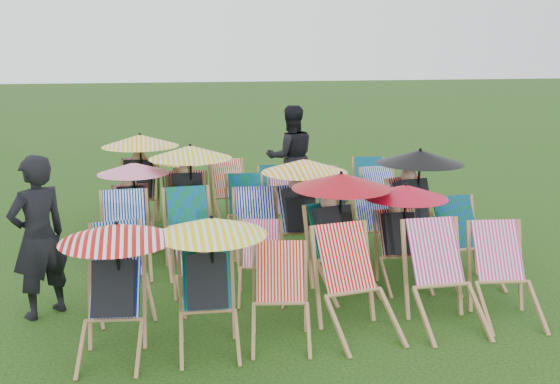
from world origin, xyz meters
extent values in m
plane|color=black|center=(0.00, 0.00, 0.00)|extent=(100.00, 100.00, 0.00)
cube|color=#0819A8|center=(-2.05, -1.98, 0.61)|extent=(0.50, 0.40, 0.55)
cube|color=black|center=(-2.06, -2.02, 0.61)|extent=(0.43, 0.44, 0.57)
sphere|color=tan|center=(-2.05, -1.93, 0.91)|extent=(0.20, 0.20, 0.20)
cylinder|color=black|center=(-2.01, -2.07, 0.86)|extent=(0.03, 0.03, 0.67)
cone|color=red|center=(-2.01, -2.07, 1.16)|extent=(1.05, 1.05, 0.16)
cube|color=#0B7740|center=(-1.20, -1.97, 0.61)|extent=(0.48, 0.36, 0.55)
cube|color=black|center=(-1.20, -2.02, 0.61)|extent=(0.40, 0.42, 0.57)
sphere|color=tan|center=(-1.19, -1.92, 0.91)|extent=(0.20, 0.20, 0.20)
cylinder|color=black|center=(-1.14, -2.06, 0.86)|extent=(0.03, 0.03, 0.67)
cone|color=yellow|center=(-1.14, -2.06, 1.17)|extent=(1.05, 1.05, 0.16)
cube|color=red|center=(-0.46, -1.94, 0.62)|extent=(0.52, 0.42, 0.56)
cube|color=red|center=(0.23, -1.91, 0.71)|extent=(0.59, 0.47, 0.64)
cube|color=#D32A8C|center=(1.22, -1.92, 0.71)|extent=(0.54, 0.40, 0.64)
cube|color=#E92E8F|center=(1.96, -1.91, 0.67)|extent=(0.55, 0.44, 0.60)
cube|color=#0823AA|center=(-2.08, -0.88, 0.63)|extent=(0.53, 0.43, 0.57)
cube|color=#CA2881|center=(-1.23, -0.87, 0.58)|extent=(0.47, 0.37, 0.52)
cube|color=#D42A73|center=(-0.45, -0.82, 0.57)|extent=(0.48, 0.39, 0.51)
cube|color=#0A6F2A|center=(0.42, -0.80, 0.67)|extent=(0.57, 0.47, 0.60)
cube|color=black|center=(0.43, -0.85, 0.67)|extent=(0.50, 0.51, 0.63)
sphere|color=tan|center=(0.41, -0.75, 1.01)|extent=(0.22, 0.22, 0.22)
cylinder|color=black|center=(0.50, -0.88, 0.95)|extent=(0.03, 0.03, 0.74)
cone|color=#AC0915|center=(0.50, -0.88, 1.29)|extent=(1.16, 1.16, 0.18)
cube|color=#BF1306|center=(1.26, -0.81, 0.59)|extent=(0.47, 0.36, 0.53)
cube|color=black|center=(1.25, -0.86, 0.59)|extent=(0.40, 0.41, 0.56)
sphere|color=tan|center=(1.26, -0.76, 0.88)|extent=(0.19, 0.19, 0.19)
cylinder|color=black|center=(1.31, -0.90, 0.83)|extent=(0.03, 0.03, 0.65)
cone|color=red|center=(1.31, -0.90, 1.13)|extent=(1.02, 1.02, 0.16)
cube|color=#096224|center=(2.03, -0.83, 0.68)|extent=(0.53, 0.40, 0.61)
cube|color=#072CA0|center=(-2.04, 0.38, 0.69)|extent=(0.53, 0.39, 0.62)
cube|color=#0A6C2B|center=(-1.22, 0.32, 0.70)|extent=(0.54, 0.41, 0.63)
cube|color=#071294|center=(-0.32, 0.28, 0.68)|extent=(0.53, 0.40, 0.61)
cube|color=#080EAA|center=(0.27, 0.32, 0.67)|extent=(0.52, 0.40, 0.60)
cube|color=black|center=(0.27, 0.26, 0.67)|extent=(0.44, 0.46, 0.63)
sphere|color=tan|center=(0.27, 0.37, 1.00)|extent=(0.22, 0.22, 0.22)
cylinder|color=black|center=(0.34, 0.22, 0.95)|extent=(0.03, 0.03, 0.74)
cone|color=#FFAB0D|center=(0.34, 0.22, 1.28)|extent=(1.16, 1.16, 0.18)
cube|color=#071F95|center=(1.32, 0.23, 0.62)|extent=(0.47, 0.35, 0.55)
cube|color=red|center=(1.90, 0.30, 0.70)|extent=(0.60, 0.49, 0.63)
cube|color=black|center=(1.91, 0.25, 0.70)|extent=(0.52, 0.54, 0.66)
sphere|color=tan|center=(1.89, 0.36, 1.05)|extent=(0.23, 0.23, 0.23)
cylinder|color=black|center=(1.99, 0.22, 0.99)|extent=(0.03, 0.03, 0.77)
cone|color=black|center=(1.99, 0.22, 1.35)|extent=(1.21, 1.21, 0.19)
cube|color=#F93180|center=(-1.98, 1.40, 0.59)|extent=(0.47, 0.36, 0.53)
cube|color=black|center=(-1.97, 1.35, 0.59)|extent=(0.40, 0.41, 0.56)
sphere|color=tan|center=(-1.98, 1.45, 0.88)|extent=(0.20, 0.20, 0.20)
cylinder|color=black|center=(-1.92, 1.32, 0.84)|extent=(0.03, 0.03, 0.65)
cone|color=pink|center=(-1.92, 1.32, 1.14)|extent=(1.02, 1.02, 0.16)
cube|color=red|center=(-1.16, 1.41, 0.70)|extent=(0.55, 0.42, 0.63)
cube|color=black|center=(-1.16, 1.36, 0.70)|extent=(0.47, 0.48, 0.66)
sphere|color=tan|center=(-1.16, 1.47, 1.05)|extent=(0.23, 0.23, 0.23)
cylinder|color=black|center=(-1.10, 1.31, 0.99)|extent=(0.03, 0.03, 0.77)
cone|color=yellow|center=(-1.10, 1.31, 1.34)|extent=(1.21, 1.21, 0.19)
cube|color=#0B7541|center=(-0.29, 1.43, 0.65)|extent=(0.51, 0.39, 0.58)
cube|color=#CA2867|center=(0.34, 1.38, 0.63)|extent=(0.52, 0.42, 0.57)
cube|color=#096433|center=(1.11, 1.47, 0.60)|extent=(0.48, 0.36, 0.54)
cube|color=#072197|center=(1.88, 1.39, 0.67)|extent=(0.54, 0.42, 0.61)
cube|color=#EF2F8F|center=(-1.87, 2.63, 0.71)|extent=(0.60, 0.49, 0.64)
cube|color=black|center=(-1.88, 2.57, 0.71)|extent=(0.52, 0.54, 0.67)
sphere|color=tan|center=(-1.86, 2.68, 1.06)|extent=(0.24, 0.24, 0.24)
cylinder|color=black|center=(-1.82, 2.51, 1.01)|extent=(0.03, 0.03, 0.78)
cone|color=yellow|center=(-1.82, 2.51, 1.37)|extent=(1.23, 1.23, 0.19)
cube|color=#096329|center=(-1.22, 2.52, 0.56)|extent=(0.46, 0.36, 0.50)
cube|color=black|center=(-1.22, 2.48, 0.56)|extent=(0.39, 0.40, 0.53)
sphere|color=tan|center=(-1.23, 2.56, 0.84)|extent=(0.19, 0.19, 0.19)
cylinder|color=black|center=(-1.16, 2.45, 0.79)|extent=(0.03, 0.03, 0.62)
cone|color=#F0B10C|center=(-1.16, 2.45, 1.08)|extent=(0.97, 0.97, 0.15)
cube|color=red|center=(-0.39, 2.59, 0.67)|extent=(0.55, 0.43, 0.60)
cube|color=#096725|center=(0.37, 2.54, 0.59)|extent=(0.48, 0.39, 0.53)
cube|color=red|center=(1.28, 2.51, 0.56)|extent=(0.45, 0.35, 0.51)
cube|color=#085E3A|center=(2.10, 2.52, 0.65)|extent=(0.55, 0.45, 0.58)
imported|color=black|center=(-2.86, -1.06, 0.87)|extent=(0.76, 0.72, 1.74)
imported|color=black|center=(0.79, 2.97, 0.92)|extent=(0.91, 0.71, 1.85)
camera|label=1|loc=(-1.69, -7.71, 2.78)|focal=40.00mm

